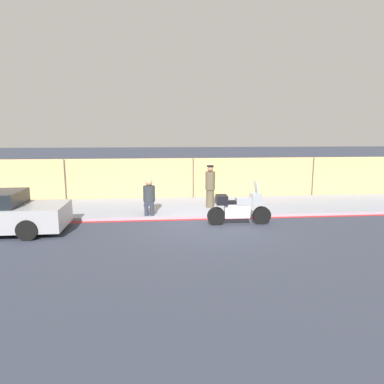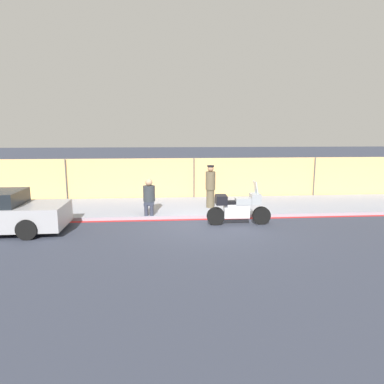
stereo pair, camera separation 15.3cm
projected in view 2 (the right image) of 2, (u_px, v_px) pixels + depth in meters
The scene contains 7 objects.
ground_plane at pixel (205, 225), 11.42m from camera, with size 120.00×120.00×0.00m, color #333847.
sidewalk at pixel (198, 207), 13.98m from camera, with size 42.13×3.54×0.12m.
curb_paint_stripe at pixel (203, 219), 12.17m from camera, with size 42.13×0.18×0.01m.
storefront_fence at pixel (194, 179), 15.65m from camera, with size 40.02×0.17×1.90m.
motorcycle at pixel (238, 207), 11.38m from camera, with size 2.15×0.53×1.47m.
officer_standing at pixel (210, 186), 13.41m from camera, with size 0.38×0.38×1.67m.
person_seated_on_curb at pixel (149, 195), 12.41m from camera, with size 0.43×0.69×1.29m.
Camera 2 is at (-1.36, -10.98, 3.06)m, focal length 32.00 mm.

